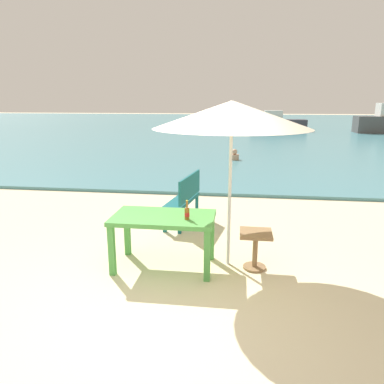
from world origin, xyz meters
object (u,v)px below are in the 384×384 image
(patio_umbrella, at_px, (232,115))
(bench_teal_center, at_px, (185,196))
(side_table_wood, at_px, (255,245))
(boat_tanker, at_px, (277,124))
(picnic_table_green, at_px, (164,223))
(swimmer_person, at_px, (234,156))
(beer_bottle_amber, at_px, (187,213))

(patio_umbrella, xyz_separation_m, bench_teal_center, (-0.88, 1.66, -1.58))
(side_table_wood, height_order, boat_tanker, boat_tanker)
(picnic_table_green, height_order, patio_umbrella, patio_umbrella)
(picnic_table_green, xyz_separation_m, patio_umbrella, (0.90, 0.21, 1.47))
(swimmer_person, bearing_deg, patio_umbrella, -89.41)
(swimmer_person, height_order, boat_tanker, boat_tanker)
(bench_teal_center, relative_size, swimmer_person, 3.03)
(beer_bottle_amber, xyz_separation_m, boat_tanker, (3.30, 23.15, -0.25))
(boat_tanker, bearing_deg, patio_umbrella, -96.86)
(beer_bottle_amber, relative_size, swimmer_person, 0.65)
(swimmer_person, bearing_deg, side_table_wood, -87.05)
(boat_tanker, bearing_deg, swimmer_person, -101.59)
(picnic_table_green, distance_m, patio_umbrella, 1.73)
(picnic_table_green, relative_size, beer_bottle_amber, 5.28)
(beer_bottle_amber, height_order, side_table_wood, beer_bottle_amber)
(picnic_table_green, relative_size, patio_umbrella, 0.61)
(patio_umbrella, bearing_deg, side_table_wood, -14.70)
(side_table_wood, distance_m, boat_tanker, 23.05)
(bench_teal_center, bearing_deg, side_table_wood, -54.56)
(bench_teal_center, xyz_separation_m, boat_tanker, (3.63, 21.16, 0.07))
(swimmer_person, xyz_separation_m, boat_tanker, (2.84, 13.85, 0.37))
(patio_umbrella, height_order, boat_tanker, patio_umbrella)
(boat_tanker, bearing_deg, side_table_wood, -95.91)
(beer_bottle_amber, height_order, boat_tanker, boat_tanker)
(bench_teal_center, bearing_deg, swimmer_person, 83.86)
(patio_umbrella, bearing_deg, swimmer_person, 90.59)
(beer_bottle_amber, height_order, bench_teal_center, beer_bottle_amber)
(side_table_wood, distance_m, swimmer_person, 9.09)
(bench_teal_center, distance_m, swimmer_person, 7.37)
(patio_umbrella, distance_m, boat_tanker, 23.04)
(side_table_wood, bearing_deg, patio_umbrella, 165.30)
(picnic_table_green, height_order, side_table_wood, picnic_table_green)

